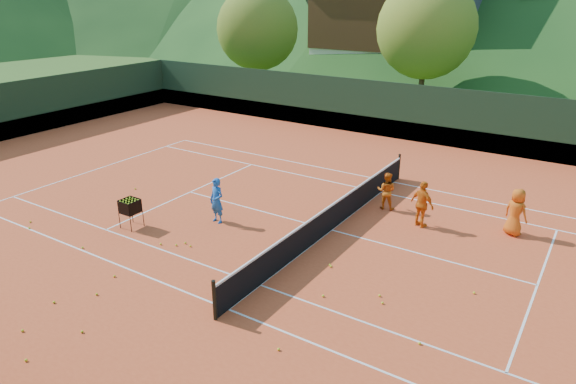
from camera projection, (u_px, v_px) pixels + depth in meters
The scene contains 35 objects.
ground at pixel (331, 231), 17.28m from camera, with size 400.00×400.00×0.00m, color #2B4D18.
clay_court at pixel (331, 230), 17.27m from camera, with size 40.00×24.00×0.02m, color #C54420.
coach at pixel (217, 201), 17.59m from camera, with size 0.58×0.38×1.60m, color blue.
student_a at pixel (386, 191), 18.72m from camera, with size 0.68×0.53×1.40m, color #D45F12.
student_b at pixel (422, 204), 17.25m from camera, with size 0.95×0.40×1.63m, color orange.
student_c at pixel (516, 212), 16.68m from camera, with size 0.78×0.51×1.60m, color #D55A13.
tennis_ball_0 at pixel (331, 266), 14.93m from camera, with size 0.07×0.07×0.07m, color #C7D723.
tennis_ball_1 at pixel (330, 265), 15.01m from camera, with size 0.07×0.07×0.07m, color #C7D723.
tennis_ball_2 at pixel (382, 303), 13.19m from camera, with size 0.07×0.07×0.07m, color #C7D723.
tennis_ball_3 at pixel (22, 331), 12.12m from camera, with size 0.07×0.07×0.07m, color #C7D723.
tennis_ball_4 at pixel (97, 294), 13.57m from camera, with size 0.07×0.07×0.07m, color #C7D723.
tennis_ball_5 at pixel (82, 332), 12.08m from camera, with size 0.07×0.07×0.07m, color #C7D723.
tennis_ball_6 at pixel (54, 302), 13.22m from camera, with size 0.07×0.07×0.07m, color #C7D723.
tennis_ball_7 at pixel (380, 296), 13.51m from camera, with size 0.07×0.07×0.07m, color #C7D723.
tennis_ball_10 at pixel (323, 296), 13.50m from camera, with size 0.07×0.07×0.07m, color #C7D723.
tennis_ball_11 at pixel (30, 222), 17.80m from camera, with size 0.07×0.07×0.07m, color #C7D723.
tennis_ball_12 at pixel (474, 293), 13.63m from camera, with size 0.07×0.07×0.07m, color #C7D723.
tennis_ball_13 at pixel (176, 245), 16.18m from camera, with size 0.07×0.07×0.07m, color #C7D723.
tennis_ball_14 at pixel (26, 360), 11.15m from camera, with size 0.07×0.07×0.07m, color #C7D723.
tennis_ball_15 at pixel (279, 349), 11.49m from camera, with size 0.07×0.07×0.07m, color #C7D723.
tennis_ball_17 at pixel (83, 248), 16.02m from camera, with size 0.07×0.07×0.07m, color #C7D723.
tennis_ball_18 at pixel (135, 189), 20.75m from camera, with size 0.07×0.07×0.07m, color #C7D723.
tennis_ball_19 at pixel (420, 343), 11.68m from camera, with size 0.07×0.07×0.07m, color #C7D723.
tennis_ball_20 at pixel (114, 276), 14.42m from camera, with size 0.07×0.07×0.07m, color #C7D723.
tennis_ball_21 at pixel (185, 243), 16.31m from camera, with size 0.07×0.07×0.07m, color #C7D723.
tennis_ball_23 at pixel (29, 228), 17.34m from camera, with size 0.07×0.07×0.07m, color #C7D723.
tennis_ball_24 at pixel (190, 246), 16.12m from camera, with size 0.07×0.07×0.07m, color #C7D723.
tennis_ball_25 at pixel (161, 244), 16.25m from camera, with size 0.07×0.07×0.07m, color #C7D723.
court_lines at pixel (331, 230), 17.27m from camera, with size 23.83×11.03×0.00m.
tennis_net at pixel (332, 216), 17.09m from camera, with size 0.10×12.07×1.10m.
perimeter_fence at pixel (333, 196), 16.81m from camera, with size 40.40×24.24×3.00m.
ball_hopper at pixel (130, 207), 17.22m from camera, with size 0.57×0.57×1.00m.
chalet_left at pixel (397, 14), 43.68m from camera, with size 13.80×9.93×12.92m.
tree_a at pixel (258, 29), 37.61m from camera, with size 6.00×6.00×7.88m.
tree_b at pixel (427, 29), 33.01m from camera, with size 6.40×6.40×8.40m.
Camera 1 is at (7.22, -13.89, 7.56)m, focal length 32.00 mm.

